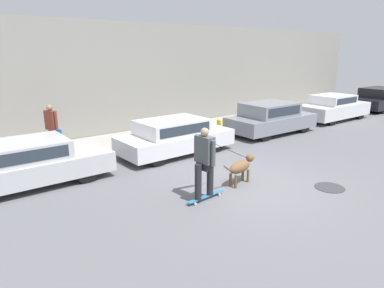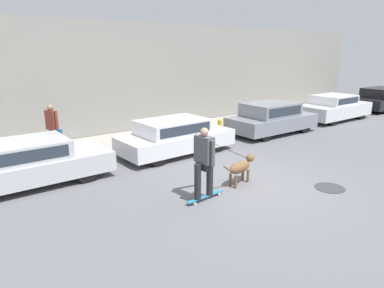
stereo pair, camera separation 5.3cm
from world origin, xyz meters
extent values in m
plane|color=slate|center=(0.00, 0.00, 0.00)|extent=(36.00, 36.00, 0.00)
cube|color=gray|center=(0.00, 7.26, 2.27)|extent=(32.00, 0.30, 4.53)
cube|color=#A39E93|center=(0.00, 5.91, 0.07)|extent=(30.00, 2.36, 0.15)
cylinder|color=black|center=(-3.26, 4.34, 0.32)|extent=(0.64, 0.20, 0.64)
cylinder|color=black|center=(-3.25, 2.87, 0.32)|extent=(0.64, 0.20, 0.64)
cube|color=#BCBCC1|center=(-4.59, 3.59, 0.46)|extent=(4.31, 1.73, 0.53)
cube|color=#BCBCC1|center=(-4.76, 3.59, 0.96)|extent=(2.48, 1.55, 0.46)
cube|color=#28333D|center=(-4.76, 2.82, 0.98)|extent=(2.18, 0.02, 0.30)
cylinder|color=black|center=(1.38, 4.33, 0.31)|extent=(0.63, 0.21, 0.63)
cylinder|color=black|center=(1.41, 2.91, 0.31)|extent=(0.63, 0.21, 0.63)
cylinder|color=black|center=(-1.07, 4.28, 0.31)|extent=(0.63, 0.21, 0.63)
cylinder|color=black|center=(-1.04, 2.85, 0.31)|extent=(0.63, 0.21, 0.63)
cube|color=silver|center=(0.17, 3.59, 0.45)|extent=(3.99, 1.75, 0.53)
cube|color=silver|center=(0.01, 3.59, 0.96)|extent=(2.27, 1.55, 0.48)
cube|color=#28333D|center=(0.03, 2.84, 0.98)|extent=(1.97, 0.06, 0.31)
cylinder|color=black|center=(6.32, 4.33, 0.33)|extent=(0.66, 0.21, 0.65)
cylinder|color=black|center=(6.29, 2.80, 0.33)|extent=(0.66, 0.21, 0.65)
cylinder|color=black|center=(3.90, 4.38, 0.33)|extent=(0.66, 0.21, 0.65)
cylinder|color=black|center=(3.86, 2.86, 0.33)|extent=(0.66, 0.21, 0.65)
cube|color=gray|center=(5.09, 3.59, 0.48)|extent=(3.96, 1.86, 0.57)
cube|color=gray|center=(4.94, 3.60, 1.03)|extent=(2.21, 1.64, 0.55)
cube|color=#28333D|center=(4.92, 2.80, 1.06)|extent=(1.92, 0.06, 0.35)
cylinder|color=black|center=(11.18, 4.31, 0.33)|extent=(0.65, 0.21, 0.65)
cylinder|color=black|center=(11.16, 2.85, 0.33)|extent=(0.65, 0.21, 0.65)
cylinder|color=black|center=(8.63, 4.34, 0.33)|extent=(0.65, 0.21, 0.65)
cylinder|color=black|center=(8.61, 2.88, 0.33)|extent=(0.65, 0.21, 0.65)
cube|color=silver|center=(9.90, 3.59, 0.51)|extent=(4.14, 1.75, 0.63)
cube|color=silver|center=(9.73, 3.60, 1.05)|extent=(2.01, 1.56, 0.45)
cube|color=#28333D|center=(9.72, 2.83, 1.07)|extent=(1.75, 0.03, 0.29)
cylinder|color=black|center=(16.50, 4.35, 0.32)|extent=(0.64, 0.22, 0.64)
cylinder|color=black|center=(13.79, 4.43, 0.32)|extent=(0.64, 0.22, 0.64)
cylinder|color=black|center=(13.74, 2.84, 0.32)|extent=(0.64, 0.22, 0.64)
cube|color=black|center=(15.12, 3.59, 0.47)|extent=(4.43, 1.96, 0.56)
cube|color=black|center=(14.95, 3.60, 1.02)|extent=(2.30, 1.71, 0.54)
cylinder|color=brown|center=(0.14, 0.41, 0.17)|extent=(0.07, 0.07, 0.35)
cylinder|color=brown|center=(0.17, 0.25, 0.17)|extent=(0.07, 0.07, 0.35)
cylinder|color=brown|center=(-0.41, 0.31, 0.17)|extent=(0.07, 0.07, 0.35)
cylinder|color=brown|center=(-0.38, 0.15, 0.17)|extent=(0.07, 0.07, 0.35)
ellipsoid|color=brown|center=(-0.12, 0.28, 0.47)|extent=(0.85, 0.44, 0.30)
sphere|color=brown|center=(0.34, 0.36, 0.61)|extent=(0.21, 0.21, 0.21)
cylinder|color=brown|center=(0.43, 0.38, 0.60)|extent=(0.13, 0.11, 0.09)
cylinder|color=brown|center=(-0.64, 0.18, 0.57)|extent=(0.33, 0.10, 0.24)
cylinder|color=beige|center=(-1.05, 0.18, 0.04)|extent=(0.07, 0.04, 0.07)
cylinder|color=beige|center=(-1.03, 0.03, 0.04)|extent=(0.07, 0.04, 0.07)
cylinder|color=beige|center=(-1.84, 0.12, 0.04)|extent=(0.07, 0.04, 0.07)
cylinder|color=beige|center=(-1.83, -0.03, 0.04)|extent=(0.07, 0.04, 0.07)
cube|color=teal|center=(-1.44, 0.07, 0.08)|extent=(1.11, 0.21, 0.02)
cylinder|color=#232328|center=(-1.30, 0.09, 0.51)|extent=(0.16, 0.16, 0.85)
cylinder|color=#232328|center=(-1.69, 0.06, 0.51)|extent=(0.16, 0.16, 0.85)
cube|color=#232328|center=(-1.49, 0.07, 0.85)|extent=(0.22, 0.37, 0.17)
cube|color=#4C5156|center=(-1.49, 0.07, 1.25)|extent=(0.26, 0.47, 0.62)
sphere|color=tan|center=(-1.49, 0.07, 1.65)|extent=(0.19, 0.19, 0.19)
cylinder|color=#4C5156|center=(-1.47, -0.21, 1.21)|extent=(0.10, 0.10, 0.59)
cylinder|color=#4C5156|center=(-1.25, 0.35, 1.37)|extent=(0.57, 0.11, 0.35)
cylinder|color=black|center=(-0.32, 0.36, 0.91)|extent=(1.34, 0.02, 0.67)
cylinder|color=brown|center=(-3.28, 5.45, 0.56)|extent=(0.14, 0.14, 0.83)
cylinder|color=brown|center=(-3.35, 5.59, 0.56)|extent=(0.14, 0.14, 0.83)
cube|color=brown|center=(-3.31, 5.52, 1.28)|extent=(0.33, 0.42, 0.60)
cylinder|color=brown|center=(-3.22, 5.31, 1.30)|extent=(0.08, 0.08, 0.57)
cylinder|color=brown|center=(-3.41, 5.73, 1.30)|extent=(0.08, 0.08, 0.57)
sphere|color=#997056|center=(-3.31, 5.52, 1.68)|extent=(0.19, 0.19, 0.19)
cube|color=#1E569E|center=(-3.22, 5.31, 0.89)|extent=(0.21, 0.31, 0.24)
cylinder|color=#38383D|center=(1.55, -1.32, 0.01)|extent=(0.75, 0.75, 0.01)
cylinder|color=gold|center=(2.93, 4.48, 0.31)|extent=(0.17, 0.17, 0.61)
sphere|color=gold|center=(2.93, 4.48, 0.66)|extent=(0.18, 0.18, 0.18)
camera|label=1|loc=(-6.25, -5.65, 3.41)|focal=32.00mm
camera|label=2|loc=(-6.20, -5.68, 3.41)|focal=32.00mm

